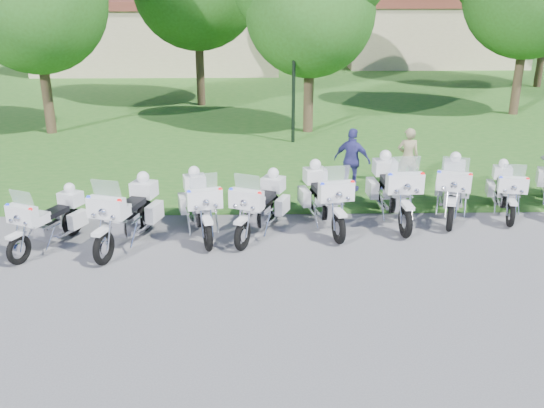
{
  "coord_description": "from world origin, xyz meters",
  "views": [
    {
      "loc": [
        -0.17,
        -10.5,
        5.35
      ],
      "look_at": [
        0.1,
        1.2,
        0.95
      ],
      "focal_mm": 40.0,
      "sensor_mm": 36.0,
      "label": 1
    }
  ],
  "objects_px": {
    "motorcycle_4": "(325,197)",
    "lamp_post": "(294,52)",
    "motorcycle_5": "(393,189)",
    "motorcycle_7": "(506,189)",
    "bystander_a": "(408,157)",
    "motorcycle_1": "(128,213)",
    "motorcycle_2": "(200,204)",
    "motorcycle_6": "(453,187)",
    "motorcycle_0": "(50,219)",
    "bystander_c": "(352,161)",
    "motorcycle_3": "(261,205)"
  },
  "relations": [
    {
      "from": "motorcycle_4",
      "to": "lamp_post",
      "type": "bearing_deg",
      "value": -99.26
    },
    {
      "from": "motorcycle_5",
      "to": "motorcycle_7",
      "type": "distance_m",
      "value": 2.8
    },
    {
      "from": "motorcycle_4",
      "to": "motorcycle_5",
      "type": "distance_m",
      "value": 1.67
    },
    {
      "from": "motorcycle_7",
      "to": "bystander_a",
      "type": "height_order",
      "value": "bystander_a"
    },
    {
      "from": "motorcycle_1",
      "to": "motorcycle_4",
      "type": "xyz_separation_m",
      "value": [
        4.25,
        0.91,
        -0.01
      ]
    },
    {
      "from": "motorcycle_2",
      "to": "motorcycle_6",
      "type": "xyz_separation_m",
      "value": [
        5.88,
        0.92,
        0.02
      ]
    },
    {
      "from": "motorcycle_2",
      "to": "motorcycle_7",
      "type": "distance_m",
      "value": 7.27
    },
    {
      "from": "motorcycle_6",
      "to": "lamp_post",
      "type": "distance_m",
      "value": 8.03
    },
    {
      "from": "motorcycle_5",
      "to": "motorcycle_7",
      "type": "bearing_deg",
      "value": -177.2
    },
    {
      "from": "motorcycle_1",
      "to": "motorcycle_6",
      "type": "relative_size",
      "value": 1.02
    },
    {
      "from": "motorcycle_5",
      "to": "bystander_a",
      "type": "distance_m",
      "value": 2.55
    },
    {
      "from": "motorcycle_5",
      "to": "motorcycle_0",
      "type": "bearing_deg",
      "value": 7.14
    },
    {
      "from": "motorcycle_2",
      "to": "motorcycle_1",
      "type": "bearing_deg",
      "value": 7.68
    },
    {
      "from": "bystander_a",
      "to": "motorcycle_6",
      "type": "bearing_deg",
      "value": 108.48
    },
    {
      "from": "motorcycle_0",
      "to": "motorcycle_7",
      "type": "height_order",
      "value": "motorcycle_0"
    },
    {
      "from": "motorcycle_1",
      "to": "lamp_post",
      "type": "distance_m",
      "value": 9.55
    },
    {
      "from": "motorcycle_1",
      "to": "motorcycle_2",
      "type": "relative_size",
      "value": 1.03
    },
    {
      "from": "motorcycle_6",
      "to": "bystander_c",
      "type": "xyz_separation_m",
      "value": [
        -2.13,
        1.75,
        0.16
      ]
    },
    {
      "from": "motorcycle_2",
      "to": "motorcycle_3",
      "type": "bearing_deg",
      "value": 163.87
    },
    {
      "from": "motorcycle_3",
      "to": "motorcycle_7",
      "type": "relative_size",
      "value": 1.06
    },
    {
      "from": "motorcycle_1",
      "to": "bystander_c",
      "type": "bearing_deg",
      "value": -131.02
    },
    {
      "from": "motorcycle_0",
      "to": "bystander_a",
      "type": "xyz_separation_m",
      "value": [
        8.38,
        3.79,
        0.19
      ]
    },
    {
      "from": "motorcycle_2",
      "to": "bystander_a",
      "type": "bearing_deg",
      "value": -163.38
    },
    {
      "from": "bystander_a",
      "to": "bystander_c",
      "type": "height_order",
      "value": "bystander_c"
    },
    {
      "from": "motorcycle_0",
      "to": "bystander_c",
      "type": "bearing_deg",
      "value": -129.12
    },
    {
      "from": "motorcycle_6",
      "to": "motorcycle_7",
      "type": "relative_size",
      "value": 1.14
    },
    {
      "from": "motorcycle_0",
      "to": "motorcycle_2",
      "type": "xyz_separation_m",
      "value": [
        3.07,
        0.69,
        0.06
      ]
    },
    {
      "from": "motorcycle_4",
      "to": "motorcycle_5",
      "type": "relative_size",
      "value": 0.93
    },
    {
      "from": "motorcycle_5",
      "to": "lamp_post",
      "type": "relative_size",
      "value": 0.65
    },
    {
      "from": "motorcycle_6",
      "to": "bystander_a",
      "type": "height_order",
      "value": "motorcycle_6"
    },
    {
      "from": "motorcycle_7",
      "to": "motorcycle_6",
      "type": "bearing_deg",
      "value": 16.04
    },
    {
      "from": "motorcycle_3",
      "to": "lamp_post",
      "type": "xyz_separation_m",
      "value": [
        1.15,
        7.87,
        2.37
      ]
    },
    {
      "from": "motorcycle_5",
      "to": "motorcycle_7",
      "type": "relative_size",
      "value": 1.26
    },
    {
      "from": "motorcycle_4",
      "to": "lamp_post",
      "type": "xyz_separation_m",
      "value": [
        -0.29,
        7.47,
        2.34
      ]
    },
    {
      "from": "motorcycle_2",
      "to": "lamp_post",
      "type": "height_order",
      "value": "lamp_post"
    },
    {
      "from": "motorcycle_1",
      "to": "motorcycle_5",
      "type": "bearing_deg",
      "value": -150.63
    },
    {
      "from": "motorcycle_4",
      "to": "motorcycle_5",
      "type": "bearing_deg",
      "value": -178.67
    },
    {
      "from": "bystander_a",
      "to": "bystander_c",
      "type": "distance_m",
      "value": 1.62
    },
    {
      "from": "motorcycle_6",
      "to": "motorcycle_2",
      "type": "bearing_deg",
      "value": 26.93
    },
    {
      "from": "motorcycle_2",
      "to": "motorcycle_5",
      "type": "bearing_deg",
      "value": 175.54
    },
    {
      "from": "motorcycle_1",
      "to": "motorcycle_3",
      "type": "relative_size",
      "value": 1.09
    },
    {
      "from": "motorcycle_2",
      "to": "bystander_c",
      "type": "xyz_separation_m",
      "value": [
        3.75,
        2.67,
        0.17
      ]
    },
    {
      "from": "motorcycle_0",
      "to": "lamp_post",
      "type": "distance_m",
      "value": 10.44
    },
    {
      "from": "motorcycle_1",
      "to": "motorcycle_7",
      "type": "bearing_deg",
      "value": -152.54
    },
    {
      "from": "motorcycle_1",
      "to": "motorcycle_6",
      "type": "bearing_deg",
      "value": -151.45
    },
    {
      "from": "lamp_post",
      "to": "motorcycle_3",
      "type": "bearing_deg",
      "value": -98.32
    },
    {
      "from": "motorcycle_5",
      "to": "bystander_a",
      "type": "relative_size",
      "value": 1.64
    },
    {
      "from": "motorcycle_4",
      "to": "motorcycle_6",
      "type": "distance_m",
      "value": 3.15
    },
    {
      "from": "motorcycle_2",
      "to": "motorcycle_6",
      "type": "height_order",
      "value": "motorcycle_6"
    },
    {
      "from": "motorcycle_0",
      "to": "motorcycle_2",
      "type": "distance_m",
      "value": 3.14
    }
  ]
}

